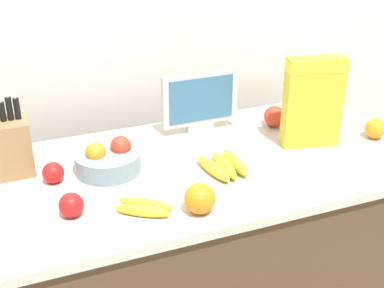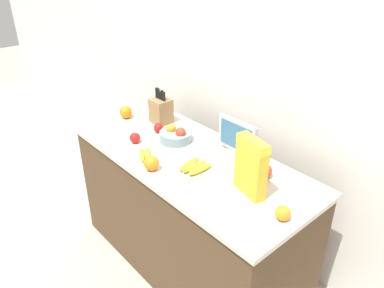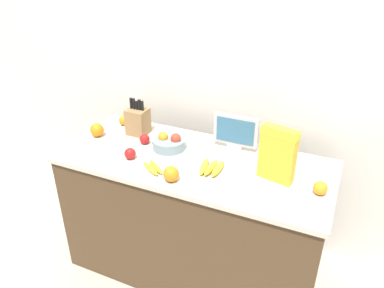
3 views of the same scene
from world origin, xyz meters
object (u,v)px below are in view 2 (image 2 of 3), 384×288
at_px(banana_bunch_left, 145,154).
at_px(apple_near_bananas, 265,171).
at_px(fruit_bowl, 176,135).
at_px(orange_mid_right, 283,213).
at_px(banana_bunch_right, 195,166).
at_px(knife_block, 161,110).
at_px(cereal_box, 251,165).
at_px(orange_near_bowl, 126,112).
at_px(apple_rightmost, 158,128).
at_px(apple_by_knife_block, 135,138).
at_px(orange_front_right, 151,163).
at_px(small_monitor, 237,137).
at_px(orange_front_center, 156,108).

relative_size(banana_bunch_left, apple_near_bananas, 2.11).
relative_size(fruit_bowl, orange_mid_right, 2.84).
bearing_deg(banana_bunch_right, fruit_bowl, 157.86).
bearing_deg(knife_block, cereal_box, -10.08).
distance_m(fruit_bowl, orange_near_bowl, 0.51).
distance_m(cereal_box, banana_bunch_right, 0.38).
bearing_deg(banana_bunch_left, apple_rightmost, 128.89).
relative_size(cereal_box, fruit_bowl, 1.49).
distance_m(orange_mid_right, orange_near_bowl, 1.42).
relative_size(apple_by_knife_block, orange_front_right, 0.79).
bearing_deg(small_monitor, cereal_box, -37.52).
bearing_deg(fruit_bowl, cereal_box, -6.14).
xyz_separation_m(banana_bunch_left, orange_front_right, (0.14, -0.05, 0.03)).
relative_size(knife_block, apple_by_knife_block, 4.16).
xyz_separation_m(fruit_bowl, apple_near_bananas, (0.64, 0.10, 0.00)).
relative_size(fruit_bowl, orange_near_bowl, 2.31).
distance_m(fruit_bowl, orange_mid_right, 0.92).
xyz_separation_m(banana_bunch_left, orange_near_bowl, (-0.54, 0.22, 0.03)).
xyz_separation_m(fruit_bowl, banana_bunch_right, (0.33, -0.13, -0.02)).
bearing_deg(orange_front_center, cereal_box, -12.22).
bearing_deg(cereal_box, banana_bunch_right, -156.65).
xyz_separation_m(banana_bunch_right, orange_near_bowl, (-0.84, 0.09, 0.03)).
distance_m(apple_by_knife_block, orange_front_right, 0.34).
distance_m(apple_by_knife_block, orange_front_center, 0.48).
height_order(small_monitor, cereal_box, cereal_box).
distance_m(orange_mid_right, orange_front_right, 0.77).
bearing_deg(fruit_bowl, apple_by_knife_block, -125.77).
bearing_deg(orange_mid_right, banana_bunch_left, -170.43).
xyz_separation_m(banana_bunch_right, apple_rightmost, (-0.50, 0.12, 0.01)).
bearing_deg(apple_near_bananas, orange_mid_right, -37.85).
height_order(banana_bunch_left, apple_near_bananas, apple_near_bananas).
xyz_separation_m(fruit_bowl, orange_mid_right, (0.92, -0.12, -0.00)).
distance_m(apple_rightmost, apple_by_knife_block, 0.20).
distance_m(banana_bunch_right, apple_rightmost, 0.52).
relative_size(banana_bunch_right, orange_mid_right, 2.52).
height_order(banana_bunch_left, orange_mid_right, orange_mid_right).
bearing_deg(banana_bunch_right, apple_by_knife_block, -171.33).
distance_m(cereal_box, orange_near_bowl, 1.19).
bearing_deg(apple_rightmost, orange_mid_right, -5.49).
height_order(apple_rightmost, apple_near_bananas, apple_near_bananas).
relative_size(cereal_box, orange_front_center, 4.41).
height_order(cereal_box, orange_front_right, cereal_box).
relative_size(apple_by_knife_block, orange_mid_right, 0.94).
xyz_separation_m(knife_block, cereal_box, (0.96, -0.17, 0.07)).
xyz_separation_m(banana_bunch_left, banana_bunch_right, (0.30, 0.13, 0.00)).
bearing_deg(banana_bunch_right, small_monitor, 82.32).
distance_m(banana_bunch_right, orange_front_center, 0.83).
height_order(banana_bunch_right, orange_front_center, orange_front_center).
relative_size(apple_rightmost, orange_near_bowl, 0.73).
height_order(banana_bunch_left, orange_near_bowl, orange_near_bowl).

